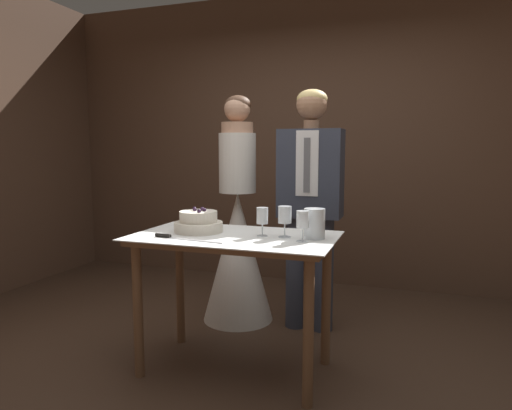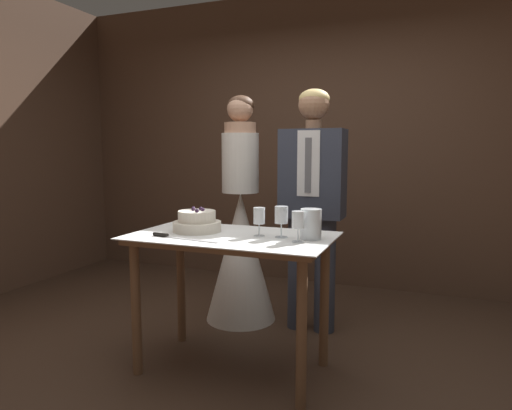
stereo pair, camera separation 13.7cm
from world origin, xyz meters
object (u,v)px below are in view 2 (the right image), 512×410
Objects in this scene: cake_table at (232,256)px; tiered_cake at (197,222)px; cake_knife at (172,237)px; groom at (312,195)px; bride at (241,240)px; wine_glass_far at (281,216)px; wine_glass_middle at (298,221)px; wine_glass_near at (259,217)px; hurricane_candle at (311,225)px.

tiered_cake is at bearing 171.42° from cake_table.
cake_knife is 0.25× the size of groom.
bride is at bearing 109.76° from cake_table.
tiered_cake is 1.64× the size of wine_glass_far.
wine_glass_far reaches higher than tiered_cake.
wine_glass_far is at bearing 7.13° from cake_table.
bride is (-0.70, 0.83, -0.31)m from wine_glass_middle.
wine_glass_near is (0.44, 0.23, 0.11)m from cake_knife.
tiered_cake is at bearing -125.44° from groom.
tiered_cake is 0.41m from wine_glass_near.
cake_knife is 2.60× the size of hurricane_candle.
groom is (-0.18, 0.73, 0.09)m from hurricane_candle.
bride is 0.67m from groom.
cake_table is 6.98× the size of wine_glass_middle.
hurricane_candle is (0.46, 0.05, 0.20)m from cake_table.
hurricane_candle reaches higher than cake_knife.
cake_table is 0.69× the size of bride.
wine_glass_far is (0.29, 0.04, 0.25)m from cake_table.
tiered_cake is at bearing -178.60° from hurricane_candle.
wine_glass_middle is 0.85m from groom.
tiered_cake is (-0.25, 0.04, 0.18)m from cake_table.
wine_glass_far reaches higher than cake_table.
wine_glass_near is (0.41, -0.01, 0.06)m from tiered_cake.
wine_glass_far is 1.05× the size of hurricane_candle.
wine_glass_middle is at bearing -7.07° from cake_table.
cake_knife is at bearing -168.04° from wine_glass_middle.
groom reaches higher than tiered_cake.
cake_table is at bearing -172.87° from wine_glass_far.
hurricane_candle is at bearing 6.80° from cake_table.
wine_glass_middle reaches higher than cake_table.
tiered_cake is 0.79m from bride.
wine_glass_middle reaches higher than wine_glass_near.
hurricane_candle is at bearing -44.46° from bride.
wine_glass_near is 0.27m from wine_glass_middle.
wine_glass_near is at bearing -99.00° from groom.
cake_table is 0.29m from wine_glass_near.
groom reaches higher than wine_glass_near.
cake_knife is 0.26× the size of bride.
wine_glass_far is 0.75m from groom.
tiered_cake is 1.73× the size of hurricane_candle.
wine_glass_near is at bearing -174.97° from hurricane_candle.
groom is (0.56, -0.00, 0.37)m from bride.
hurricane_candle is at bearing 6.21° from wine_glass_far.
wine_glass_middle is at bearing -112.24° from hurricane_candle.
bride reaches higher than wine_glass_middle.
wine_glass_near is at bearing -59.57° from bride.
bride is at bearing 97.02° from cake_knife.
wine_glass_middle is (0.69, 0.15, 0.11)m from cake_knife.
wine_glass_middle is at bearing -80.75° from groom.
cake_table is at bearing -173.20° from hurricane_candle.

